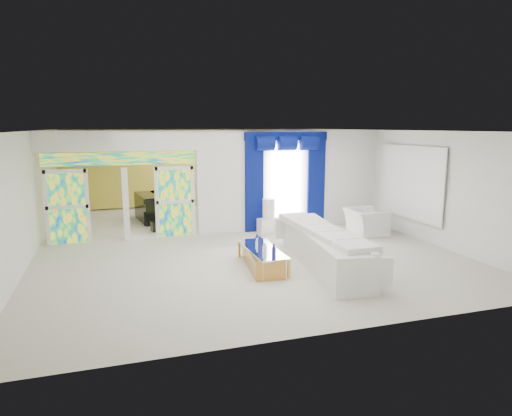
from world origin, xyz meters
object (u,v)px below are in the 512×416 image
object	(u,v)px
coffee_table	(262,258)
console_table	(278,225)
white_sofa	(323,249)
armchair	(366,222)
grand_piano	(160,207)

from	to	relation	value
coffee_table	console_table	bearing A→B (deg)	64.01
white_sofa	armchair	xyz separation A→B (m)	(2.54, 2.40, -0.01)
armchair	grand_piano	size ratio (longest dim) A/B	0.65
console_table	armchair	distance (m)	2.58
armchair	grand_piano	world-z (taller)	grand_piano
console_table	armchair	size ratio (longest dim) A/B	1.09
console_table	grand_piano	size ratio (longest dim) A/B	0.70
armchair	white_sofa	bearing A→B (deg)	134.79
console_table	armchair	bearing A→B (deg)	-25.62
white_sofa	coffee_table	size ratio (longest dim) A/B	2.15
grand_piano	white_sofa	bearing A→B (deg)	-73.36
console_table	armchair	world-z (taller)	armchair
coffee_table	white_sofa	bearing A→B (deg)	-12.53
white_sofa	coffee_table	world-z (taller)	white_sofa
coffee_table	grand_piano	world-z (taller)	grand_piano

